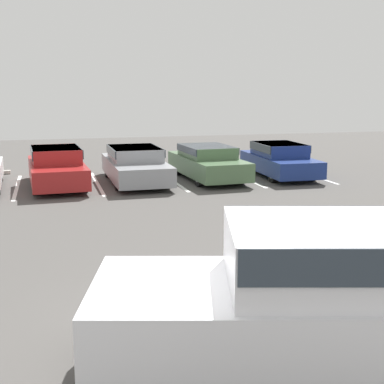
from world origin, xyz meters
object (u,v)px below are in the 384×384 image
Objects in this scene: parked_sedan_e at (279,159)px; pickup_truck at (344,303)px; parked_sedan_c at (135,164)px; parked_sedan_b at (56,166)px; parked_sedan_d at (207,161)px.

pickup_truck is at bearing -19.62° from parked_sedan_e.
parked_sedan_e is at bearing 83.63° from pickup_truck.
parked_sedan_c is (-0.19, 13.40, -0.22)m from pickup_truck.
pickup_truck reaches higher than parked_sedan_b.
parked_sedan_c is (2.67, 0.08, -0.03)m from parked_sedan_b.
parked_sedan_e reaches higher than parked_sedan_d.
pickup_truck is 1.33× the size of parked_sedan_b.
parked_sedan_b is 5.31m from parked_sedan_d.
pickup_truck is at bearing 0.33° from parked_sedan_c.
pickup_truck is at bearing -13.46° from parked_sedan_d.
parked_sedan_b is 2.68m from parked_sedan_c.
parked_sedan_e is (5.25, 13.31, -0.22)m from pickup_truck.
parked_sedan_d is at bearing 87.73° from parked_sedan_b.
parked_sedan_e is (5.44, -0.09, 0.00)m from parked_sedan_c.
parked_sedan_d is (5.31, 0.05, -0.04)m from parked_sedan_b.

